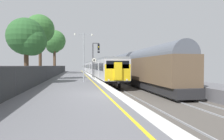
{
  "coord_description": "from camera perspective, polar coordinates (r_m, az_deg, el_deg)",
  "views": [
    {
      "loc": [
        -2.09,
        -11.34,
        1.71
      ],
      "look_at": [
        1.32,
        6.53,
        1.3
      ],
      "focal_mm": 30.27,
      "sensor_mm": 36.0,
      "label": 1
    }
  ],
  "objects": [
    {
      "name": "background_tree_centre",
      "position": [
        24.65,
        -20.99,
        11.25
      ],
      "size": [
        3.38,
        3.38,
        7.81
      ],
      "color": "#473323",
      "rests_on": "ground"
    },
    {
      "name": "ground",
      "position": [
        12.5,
        11.79,
        -9.41
      ],
      "size": [
        17.4,
        110.0,
        1.21
      ],
      "color": "slate"
    },
    {
      "name": "background_tree_left",
      "position": [
        19.71,
        -24.07,
        8.73
      ],
      "size": [
        3.67,
        3.49,
        6.21
      ],
      "color": "#473323",
      "rests_on": "ground"
    },
    {
      "name": "platform_back_fence",
      "position": [
        11.85,
        -27.28,
        -2.81
      ],
      "size": [
        0.07,
        99.0,
        1.7
      ],
      "color": "#282B2D",
      "rests_on": "ground"
    },
    {
      "name": "freight_train_adjacent_track",
      "position": [
        33.3,
        3.42,
        1.06
      ],
      "size": [
        2.6,
        40.04,
        4.71
      ],
      "color": "#232326",
      "rests_on": "ground"
    },
    {
      "name": "background_tree_right",
      "position": [
        42.86,
        -16.73,
        8.21
      ],
      "size": [
        4.58,
        4.58,
        9.36
      ],
      "color": "#473323",
      "rests_on": "ground"
    },
    {
      "name": "background_tree_back",
      "position": [
        49.3,
        -17.19,
        6.88
      ],
      "size": [
        3.75,
        3.75,
        8.57
      ],
      "color": "#473323",
      "rests_on": "ground"
    },
    {
      "name": "signal_gantry",
      "position": [
        27.93,
        -5.25,
        4.29
      ],
      "size": [
        1.1,
        0.24,
        5.08
      ],
      "color": "#47474C",
      "rests_on": "ground"
    },
    {
      "name": "commuter_train_at_platform",
      "position": [
        49.41,
        -5.96,
        0.78
      ],
      "size": [
        2.83,
        61.47,
        3.81
      ],
      "color": "#B7B7BC",
      "rests_on": "ground"
    },
    {
      "name": "platform_lamp_mid",
      "position": [
        20.42,
        -8.56,
        5.19
      ],
      "size": [
        2.0,
        0.2,
        5.21
      ],
      "color": "#93999E",
      "rests_on": "ground"
    },
    {
      "name": "speed_limit_sign",
      "position": [
        24.83,
        -5.41,
        1.38
      ],
      "size": [
        0.59,
        0.08,
        2.75
      ],
      "color": "#59595B",
      "rests_on": "ground"
    }
  ]
}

